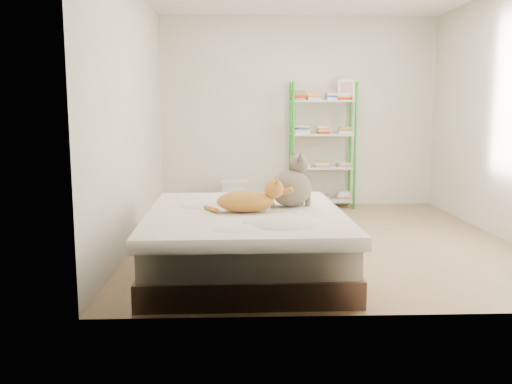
{
  "coord_description": "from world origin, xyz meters",
  "views": [
    {
      "loc": [
        -0.88,
        -5.47,
        1.35
      ],
      "look_at": [
        -0.7,
        -0.75,
        0.62
      ],
      "focal_mm": 38.0,
      "sensor_mm": 36.0,
      "label": 1
    }
  ],
  "objects_px": {
    "bed": "(245,240)",
    "white_bin": "(235,194)",
    "grey_cat": "(291,181)",
    "cardboard_box": "(291,212)",
    "orange_cat": "(245,199)",
    "shelf_unit": "(323,145)"
  },
  "relations": [
    {
      "from": "bed",
      "to": "white_bin",
      "type": "distance_m",
      "value": 2.84
    },
    {
      "from": "grey_cat",
      "to": "cardboard_box",
      "type": "relative_size",
      "value": 0.83
    },
    {
      "from": "orange_cat",
      "to": "shelf_unit",
      "type": "height_order",
      "value": "shelf_unit"
    },
    {
      "from": "bed",
      "to": "orange_cat",
      "type": "xyz_separation_m",
      "value": [
        -0.0,
        -0.06,
        0.37
      ]
    },
    {
      "from": "shelf_unit",
      "to": "orange_cat",
      "type": "bearing_deg",
      "value": -110.36
    },
    {
      "from": "bed",
      "to": "orange_cat",
      "type": "distance_m",
      "value": 0.37
    },
    {
      "from": "bed",
      "to": "shelf_unit",
      "type": "bearing_deg",
      "value": 68.45
    },
    {
      "from": "shelf_unit",
      "to": "white_bin",
      "type": "distance_m",
      "value": 1.37
    },
    {
      "from": "bed",
      "to": "shelf_unit",
      "type": "xyz_separation_m",
      "value": [
        1.11,
        2.93,
        0.6
      ]
    },
    {
      "from": "cardboard_box",
      "to": "white_bin",
      "type": "xyz_separation_m",
      "value": [
        -0.65,
        1.09,
        0.04
      ]
    },
    {
      "from": "cardboard_box",
      "to": "shelf_unit",
      "type": "bearing_deg",
      "value": 84.48
    },
    {
      "from": "white_bin",
      "to": "cardboard_box",
      "type": "bearing_deg",
      "value": -59.15
    },
    {
      "from": "bed",
      "to": "grey_cat",
      "type": "height_order",
      "value": "grey_cat"
    },
    {
      "from": "orange_cat",
      "to": "white_bin",
      "type": "relative_size",
      "value": 1.43
    },
    {
      "from": "bed",
      "to": "cardboard_box",
      "type": "height_order",
      "value": "bed"
    },
    {
      "from": "grey_cat",
      "to": "white_bin",
      "type": "bearing_deg",
      "value": -19.1
    },
    {
      "from": "bed",
      "to": "cardboard_box",
      "type": "distance_m",
      "value": 1.84
    },
    {
      "from": "white_bin",
      "to": "shelf_unit",
      "type": "bearing_deg",
      "value": 4.4
    },
    {
      "from": "white_bin",
      "to": "grey_cat",
      "type": "bearing_deg",
      "value": -79.54
    },
    {
      "from": "grey_cat",
      "to": "shelf_unit",
      "type": "bearing_deg",
      "value": -44.01
    },
    {
      "from": "bed",
      "to": "white_bin",
      "type": "bearing_deg",
      "value": 91.03
    },
    {
      "from": "shelf_unit",
      "to": "cardboard_box",
      "type": "xyz_separation_m",
      "value": [
        -0.55,
        -1.18,
        -0.69
      ]
    }
  ]
}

